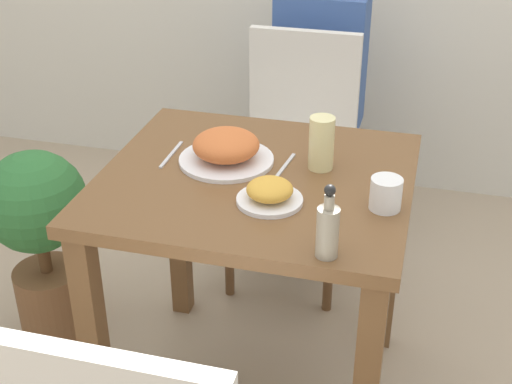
{
  "coord_description": "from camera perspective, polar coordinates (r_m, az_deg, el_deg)",
  "views": [
    {
      "loc": [
        0.42,
        -1.58,
        1.61
      ],
      "look_at": [
        0.0,
        0.0,
        0.7
      ],
      "focal_mm": 50.0,
      "sensor_mm": 36.0,
      "label": 1
    }
  ],
  "objects": [
    {
      "name": "dining_table",
      "position": [
        1.92,
        0.0,
        -2.33
      ],
      "size": [
        0.8,
        0.73,
        0.75
      ],
      "color": "brown",
      "rests_on": "ground_plane"
    },
    {
      "name": "potted_plant_left",
      "position": [
        2.35,
        -16.91,
        -2.96
      ],
      "size": [
        0.32,
        0.32,
        0.67
      ],
      "color": "brown",
      "rests_on": "ground_plane"
    },
    {
      "name": "spoon_utensil",
      "position": [
        1.88,
        2.22,
        1.94
      ],
      "size": [
        0.03,
        0.17,
        0.0
      ],
      "rotation": [
        0.0,
        0.0,
        1.46
      ],
      "color": "silver",
      "rests_on": "dining_table"
    },
    {
      "name": "drink_cup",
      "position": [
        1.71,
        10.35,
        -0.14
      ],
      "size": [
        0.08,
        0.08,
        0.08
      ],
      "color": "white",
      "rests_on": "dining_table"
    },
    {
      "name": "sauce_bottle",
      "position": [
        1.5,
        5.76,
        -2.97
      ],
      "size": [
        0.05,
        0.05,
        0.17
      ],
      "color": "gray",
      "rests_on": "dining_table"
    },
    {
      "name": "person_figure",
      "position": [
        2.86,
        5.1,
        7.99
      ],
      "size": [
        0.34,
        0.22,
        1.17
      ],
      "color": "#2D3347",
      "rests_on": "ground_plane"
    },
    {
      "name": "fork_utensil",
      "position": [
        1.97,
        -6.79,
        3.0
      ],
      "size": [
        0.01,
        0.16,
        0.0
      ],
      "rotation": [
        0.0,
        0.0,
        1.57
      ],
      "color": "silver",
      "rests_on": "dining_table"
    },
    {
      "name": "side_plate",
      "position": [
        1.71,
        1.1,
        -0.08
      ],
      "size": [
        0.16,
        0.16,
        0.06
      ],
      "color": "white",
      "rests_on": "dining_table"
    },
    {
      "name": "juice_glass",
      "position": [
        1.86,
        5.26,
        3.92
      ],
      "size": [
        0.07,
        0.07,
        0.14
      ],
      "color": "beige",
      "rests_on": "dining_table"
    },
    {
      "name": "food_plate",
      "position": [
        1.9,
        -2.4,
        3.49
      ],
      "size": [
        0.26,
        0.26,
        0.09
      ],
      "color": "white",
      "rests_on": "dining_table"
    },
    {
      "name": "chair_far",
      "position": [
        2.57,
        3.22,
        3.76
      ],
      "size": [
        0.42,
        0.42,
        0.9
      ],
      "color": "silver",
      "rests_on": "ground_plane"
    }
  ]
}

